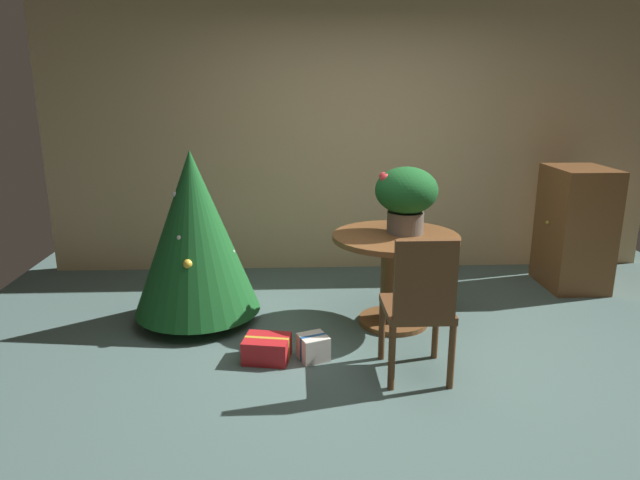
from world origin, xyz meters
name	(u,v)px	position (x,y,z in m)	size (l,w,h in m)	color
ground_plane	(383,365)	(0.00, 0.00, 0.00)	(6.60, 6.60, 0.00)	#4C6660
back_wall_panel	(353,140)	(0.00, 2.20, 1.30)	(6.00, 0.10, 2.60)	tan
round_dining_table	(395,266)	(0.18, 0.70, 0.47)	(0.97, 0.97, 0.72)	brown
flower_vase	(406,195)	(0.26, 0.76, 1.02)	(0.48, 0.48, 0.51)	#665B51
wooden_chair_near	(420,302)	(0.18, -0.19, 0.52)	(0.41, 0.45, 0.96)	brown
holiday_tree	(194,232)	(-1.36, 0.83, 0.73)	(0.98, 0.98, 1.36)	brown
gift_box_red	(267,349)	(-0.78, 0.12, 0.08)	(0.34, 0.29, 0.16)	red
gift_box_cream	(313,347)	(-0.47, 0.11, 0.09)	(0.24, 0.24, 0.17)	silver
wooden_cabinet	(575,228)	(1.98, 1.50, 0.56)	(0.53, 0.65, 1.11)	brown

